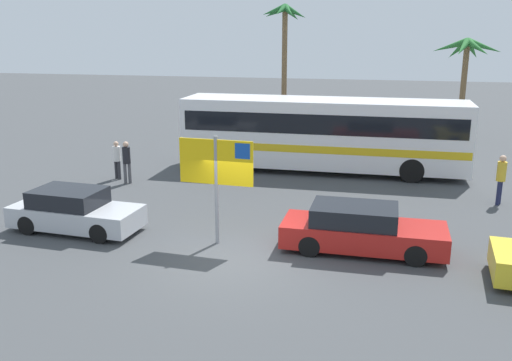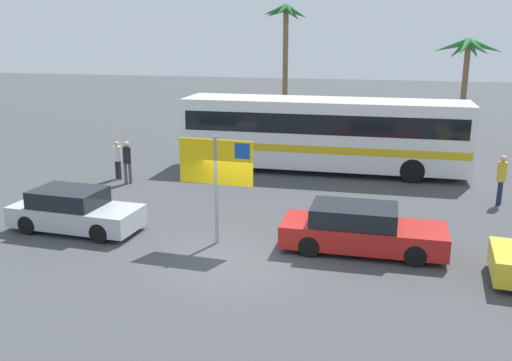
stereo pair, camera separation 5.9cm
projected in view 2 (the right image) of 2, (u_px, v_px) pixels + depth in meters
ground at (235, 260)px, 15.18m from camera, size 120.00×120.00×0.00m
bus_front_coach at (323, 131)px, 24.48m from camera, size 12.32×2.68×3.17m
ferry_sign at (217, 166)px, 15.81m from camera, size 2.20×0.19×3.20m
car_silver at (74, 211)px, 17.32m from camera, size 4.14×1.91×1.32m
car_red at (361, 230)px, 15.69m from camera, size 4.58×1.75×1.32m
pedestrian_crossing_lot at (502, 176)px, 19.77m from camera, size 0.32×0.32×1.81m
pedestrian_near_sign at (127, 159)px, 22.60m from camera, size 0.32×0.32×1.75m
pedestrian_by_bus at (117, 157)px, 23.29m from camera, size 0.32×0.32×1.62m
palm_tree_seaside at (467, 57)px, 31.04m from camera, size 3.75×3.44×5.69m
palm_tree_inland at (285, 29)px, 33.18m from camera, size 2.76×2.83×7.60m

